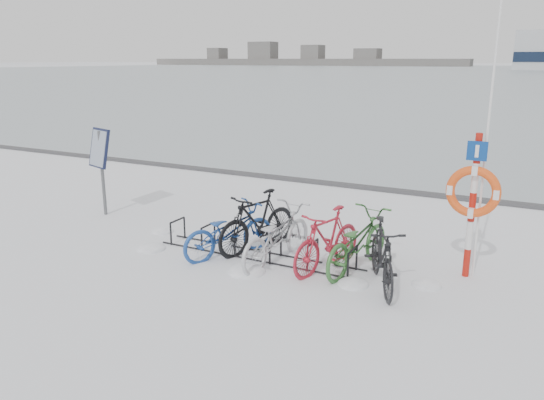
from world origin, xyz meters
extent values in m
plane|color=white|center=(0.00, 0.00, 0.00)|extent=(900.00, 900.00, 0.00)
cube|color=#A0ADB5|center=(0.00, 155.00, 0.01)|extent=(400.00, 298.00, 0.02)
cube|color=#3F3F42|center=(0.00, 5.90, 0.05)|extent=(400.00, 0.25, 0.10)
cylinder|color=black|center=(-1.80, -0.22, 0.22)|extent=(0.04, 0.04, 0.44)
cylinder|color=black|center=(-1.80, 0.22, 0.22)|extent=(0.04, 0.04, 0.44)
cylinder|color=black|center=(-1.80, 0.00, 0.44)|extent=(0.04, 0.44, 0.04)
cylinder|color=black|center=(-1.08, -0.22, 0.22)|extent=(0.04, 0.04, 0.44)
cylinder|color=black|center=(-1.08, 0.22, 0.22)|extent=(0.04, 0.04, 0.44)
cylinder|color=black|center=(-1.08, 0.00, 0.44)|extent=(0.04, 0.44, 0.04)
cylinder|color=black|center=(-0.36, -0.22, 0.22)|extent=(0.04, 0.04, 0.44)
cylinder|color=black|center=(-0.36, 0.22, 0.22)|extent=(0.04, 0.04, 0.44)
cylinder|color=black|center=(-0.36, 0.00, 0.44)|extent=(0.04, 0.44, 0.04)
cylinder|color=black|center=(0.36, -0.22, 0.22)|extent=(0.04, 0.04, 0.44)
cylinder|color=black|center=(0.36, 0.22, 0.22)|extent=(0.04, 0.04, 0.44)
cylinder|color=black|center=(0.36, 0.00, 0.44)|extent=(0.04, 0.44, 0.04)
cylinder|color=black|center=(1.08, -0.22, 0.22)|extent=(0.04, 0.04, 0.44)
cylinder|color=black|center=(1.08, 0.22, 0.22)|extent=(0.04, 0.04, 0.44)
cylinder|color=black|center=(1.08, 0.00, 0.44)|extent=(0.04, 0.44, 0.04)
cylinder|color=black|center=(1.80, -0.22, 0.22)|extent=(0.04, 0.04, 0.44)
cylinder|color=black|center=(1.80, 0.22, 0.22)|extent=(0.04, 0.04, 0.44)
cylinder|color=black|center=(1.80, 0.00, 0.44)|extent=(0.04, 0.44, 0.04)
cylinder|color=black|center=(0.00, -0.22, 0.02)|extent=(4.00, 0.03, 0.03)
cylinder|color=black|center=(0.00, 0.22, 0.02)|extent=(4.00, 0.03, 0.03)
cylinder|color=#595B5E|center=(-4.45, 0.75, 0.97)|extent=(0.08, 0.08, 1.94)
cube|color=black|center=(-4.45, 0.72, 1.56)|extent=(0.71, 0.44, 0.88)
cube|color=#8C99AD|center=(-4.45, 0.68, 1.56)|extent=(0.63, 0.35, 0.78)
cylinder|color=#AD170D|center=(3.50, 0.81, 0.24)|extent=(0.11, 0.11, 0.48)
cylinder|color=silver|center=(3.50, 0.81, 0.72)|extent=(0.11, 0.11, 0.48)
cylinder|color=#AD170D|center=(3.50, 0.81, 1.19)|extent=(0.11, 0.11, 0.48)
cylinder|color=silver|center=(3.50, 0.81, 1.67)|extent=(0.11, 0.11, 0.48)
cylinder|color=#AD170D|center=(3.50, 0.81, 2.15)|extent=(0.11, 0.11, 0.48)
torus|color=#EC4E16|center=(3.50, 0.72, 1.46)|extent=(0.83, 0.14, 0.83)
cube|color=navy|center=(3.50, 0.73, 2.11)|extent=(0.30, 0.03, 0.30)
cylinder|color=silver|center=(3.61, 0.86, 2.17)|extent=(0.04, 0.04, 4.33)
cube|color=#525252|center=(-120.00, 260.00, 1.75)|extent=(180.00, 12.00, 3.50)
cube|color=#525252|center=(-150.00, 260.00, 5.50)|extent=(24.00, 10.00, 8.00)
cube|color=#525252|center=(-90.00, 260.00, 5.00)|extent=(20.00, 10.00, 6.00)
imported|color=#1E4491|center=(-0.51, -0.16, 0.50)|extent=(1.42, 1.99, 0.99)
imported|color=black|center=(-0.20, 0.35, 0.58)|extent=(1.10, 2.00, 1.16)
imported|color=#B5B8BD|center=(0.42, -0.09, 0.53)|extent=(0.95, 2.08, 1.05)
imported|color=#B11F31|center=(1.32, 0.06, 0.55)|extent=(0.96, 1.89, 1.10)
imported|color=#336A30|center=(1.78, 0.28, 0.52)|extent=(1.03, 2.08, 1.04)
imported|color=black|center=(2.36, -0.22, 0.55)|extent=(1.25, 1.86, 1.09)
ellipsoid|color=white|center=(3.01, 0.12, 0.00)|extent=(0.48, 0.48, 0.17)
ellipsoid|color=white|center=(-2.46, 0.34, 0.00)|extent=(0.46, 0.46, 0.16)
ellipsoid|color=white|center=(0.18, -0.72, 0.00)|extent=(0.65, 0.65, 0.23)
ellipsoid|color=white|center=(1.29, 0.38, 0.00)|extent=(0.44, 0.44, 0.15)
ellipsoid|color=white|center=(1.96, -0.39, 0.00)|extent=(0.51, 0.51, 0.18)
ellipsoid|color=white|center=(-1.99, -0.59, 0.00)|extent=(0.55, 0.55, 0.19)
ellipsoid|color=white|center=(-0.84, 0.28, 0.00)|extent=(0.39, 0.39, 0.14)
ellipsoid|color=white|center=(0.58, 0.40, 0.00)|extent=(0.37, 0.37, 0.13)
camera|label=1|loc=(4.41, -7.95, 3.50)|focal=35.00mm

